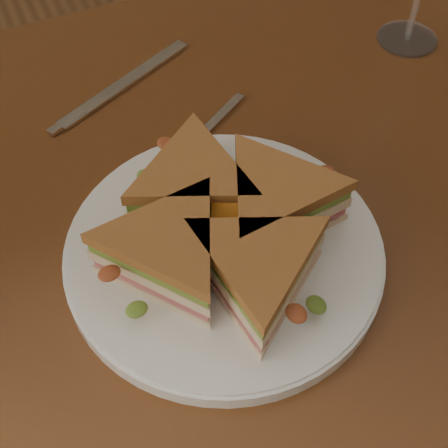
# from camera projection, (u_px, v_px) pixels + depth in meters

# --- Properties ---
(table) EXTENTS (1.20, 0.80, 0.75)m
(table) POSITION_uv_depth(u_px,v_px,m) (202.00, 281.00, 0.68)
(table) COLOR #3E1F0E
(table) RESTS_ON ground
(plate) EXTENTS (0.29, 0.29, 0.02)m
(plate) POSITION_uv_depth(u_px,v_px,m) (224.00, 252.00, 0.58)
(plate) COLOR white
(plate) RESTS_ON table
(sandwich_wedges) EXTENTS (0.26, 0.26, 0.06)m
(sandwich_wedges) POSITION_uv_depth(u_px,v_px,m) (224.00, 228.00, 0.55)
(sandwich_wedges) COLOR beige
(sandwich_wedges) RESTS_ON plate
(crisps_mound) EXTENTS (0.09, 0.09, 0.05)m
(crisps_mound) POSITION_uv_depth(u_px,v_px,m) (224.00, 230.00, 0.55)
(crisps_mound) COLOR #B96617
(crisps_mound) RESTS_ON plate
(spoon) EXTENTS (0.16, 0.11, 0.01)m
(spoon) POSITION_uv_depth(u_px,v_px,m) (169.00, 166.00, 0.65)
(spoon) COLOR silver
(spoon) RESTS_ON table
(knife) EXTENTS (0.20, 0.10, 0.00)m
(knife) POSITION_uv_depth(u_px,v_px,m) (117.00, 89.00, 0.73)
(knife) COLOR silver
(knife) RESTS_ON table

